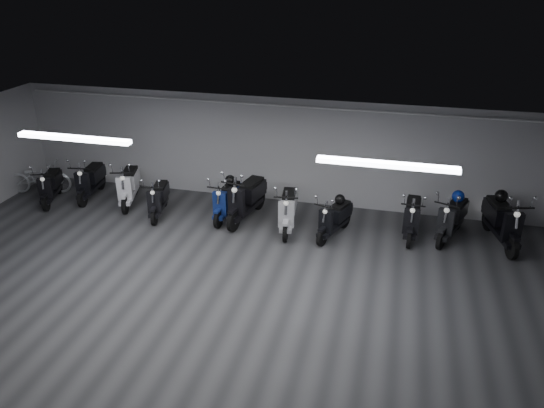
% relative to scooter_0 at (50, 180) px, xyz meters
% --- Properties ---
extents(floor, '(14.00, 10.00, 0.01)m').
position_rel_scooter_0_xyz_m(floor, '(5.68, -3.39, -0.63)').
color(floor, '#353537').
rests_on(floor, ground).
extents(ceiling, '(14.00, 10.00, 0.01)m').
position_rel_scooter_0_xyz_m(ceiling, '(5.68, -3.39, 2.18)').
color(ceiling, gray).
rests_on(ceiling, ground).
extents(back_wall, '(14.00, 0.01, 2.80)m').
position_rel_scooter_0_xyz_m(back_wall, '(5.68, 1.61, 0.78)').
color(back_wall, '#B1B0B3').
rests_on(back_wall, ground).
extents(fluor_strip_left, '(2.40, 0.18, 0.08)m').
position_rel_scooter_0_xyz_m(fluor_strip_left, '(2.68, -2.39, 2.12)').
color(fluor_strip_left, white).
rests_on(fluor_strip_left, ceiling).
extents(fluor_strip_right, '(2.40, 0.18, 0.08)m').
position_rel_scooter_0_xyz_m(fluor_strip_right, '(8.68, -2.39, 2.12)').
color(fluor_strip_right, white).
rests_on(fluor_strip_right, ceiling).
extents(conduit, '(13.60, 0.05, 0.05)m').
position_rel_scooter_0_xyz_m(conduit, '(5.68, 1.53, 2.00)').
color(conduit, white).
rests_on(conduit, back_wall).
extents(scooter_0, '(1.07, 1.76, 1.24)m').
position_rel_scooter_0_xyz_m(scooter_0, '(0.00, 0.00, 0.00)').
color(scooter_0, black).
rests_on(scooter_0, floor).
extents(scooter_1, '(0.85, 1.85, 1.33)m').
position_rel_scooter_0_xyz_m(scooter_1, '(0.87, 0.51, 0.04)').
color(scooter_1, black).
rests_on(scooter_1, floor).
extents(scooter_2, '(1.12, 1.94, 1.37)m').
position_rel_scooter_0_xyz_m(scooter_2, '(2.07, 0.42, 0.07)').
color(scooter_2, white).
rests_on(scooter_2, floor).
extents(scooter_3, '(0.87, 1.70, 1.21)m').
position_rel_scooter_0_xyz_m(scooter_3, '(3.13, -0.04, -0.02)').
color(scooter_3, black).
rests_on(scooter_3, floor).
extents(scooter_4, '(0.69, 1.75, 1.28)m').
position_rel_scooter_0_xyz_m(scooter_4, '(4.85, 0.25, 0.02)').
color(scooter_4, navy).
rests_on(scooter_4, floor).
extents(scooter_5, '(1.04, 2.11, 1.50)m').
position_rel_scooter_0_xyz_m(scooter_5, '(5.35, 0.26, 0.13)').
color(scooter_5, black).
rests_on(scooter_5, floor).
extents(scooter_6, '(0.83, 1.89, 1.36)m').
position_rel_scooter_0_xyz_m(scooter_6, '(6.46, 0.00, 0.06)').
color(scooter_6, silver).
rests_on(scooter_6, floor).
extents(scooter_7, '(1.08, 1.70, 1.20)m').
position_rel_scooter_0_xyz_m(scooter_7, '(7.58, -0.09, -0.02)').
color(scooter_7, black).
rests_on(scooter_7, floor).
extents(scooter_8, '(0.67, 1.77, 1.30)m').
position_rel_scooter_0_xyz_m(scooter_8, '(9.32, 0.37, 0.03)').
color(scooter_8, black).
rests_on(scooter_8, floor).
extents(scooter_9, '(1.23, 1.91, 1.35)m').
position_rel_scooter_0_xyz_m(scooter_9, '(10.21, 0.46, 0.06)').
color(scooter_9, black).
rests_on(scooter_9, floor).
extents(bicycle, '(1.80, 1.02, 1.10)m').
position_rel_scooter_0_xyz_m(bicycle, '(-0.70, 0.48, -0.07)').
color(bicycle, silver).
rests_on(bicycle, floor).
extents(scooter_10, '(1.13, 2.09, 1.48)m').
position_rel_scooter_0_xyz_m(scooter_10, '(11.29, 0.49, 0.12)').
color(scooter_10, black).
rests_on(scooter_10, floor).
extents(helmet_0, '(0.29, 0.29, 0.29)m').
position_rel_scooter_0_xyz_m(helmet_0, '(11.22, 0.76, 0.44)').
color(helmet_0, black).
rests_on(helmet_0, scooter_10).
extents(helmet_1, '(0.24, 0.24, 0.24)m').
position_rel_scooter_0_xyz_m(helmet_1, '(7.66, 0.12, 0.25)').
color(helmet_1, black).
rests_on(helmet_1, scooter_7).
extents(helmet_2, '(0.28, 0.28, 0.28)m').
position_rel_scooter_0_xyz_m(helmet_2, '(10.30, 0.70, 0.36)').
color(helmet_2, navy).
rests_on(helmet_2, scooter_9).
extents(helmet_3, '(0.26, 0.26, 0.26)m').
position_rel_scooter_0_xyz_m(helmet_3, '(4.87, 0.48, 0.30)').
color(helmet_3, black).
rests_on(helmet_3, scooter_4).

